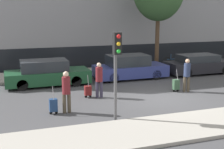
{
  "coord_description": "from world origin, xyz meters",
  "views": [
    {
      "loc": [
        -7.0,
        -13.0,
        4.17
      ],
      "look_at": [
        -1.89,
        1.8,
        0.95
      ],
      "focal_mm": 50.0,
      "sensor_mm": 36.0,
      "label": 1
    }
  ],
  "objects_px": {
    "parked_car_0": "(47,74)",
    "trolley_center": "(88,91)",
    "pedestrian_center": "(99,78)",
    "traffic_light": "(116,59)",
    "parked_car_2": "(199,64)",
    "pedestrian_left": "(66,89)",
    "trolley_left": "(53,105)",
    "parked_car_1": "(130,68)",
    "parked_bicycle": "(173,62)",
    "pedestrian_right": "(187,73)",
    "trolley_right": "(176,85)"
  },
  "relations": [
    {
      "from": "parked_car_0",
      "to": "trolley_center",
      "type": "relative_size",
      "value": 4.18
    },
    {
      "from": "pedestrian_center",
      "to": "traffic_light",
      "type": "xyz_separation_m",
      "value": [
        -0.37,
        -3.47,
        1.46
      ]
    },
    {
      "from": "parked_car_2",
      "to": "pedestrian_left",
      "type": "distance_m",
      "value": 11.29
    },
    {
      "from": "trolley_center",
      "to": "trolley_left",
      "type": "bearing_deg",
      "value": -135.41
    },
    {
      "from": "parked_car_1",
      "to": "parked_car_2",
      "type": "relative_size",
      "value": 0.97
    },
    {
      "from": "trolley_center",
      "to": "traffic_light",
      "type": "xyz_separation_m",
      "value": [
        0.16,
        -3.64,
        2.09
      ]
    },
    {
      "from": "parked_car_2",
      "to": "pedestrian_center",
      "type": "height_order",
      "value": "pedestrian_center"
    },
    {
      "from": "parked_car_1",
      "to": "pedestrian_left",
      "type": "height_order",
      "value": "pedestrian_left"
    },
    {
      "from": "pedestrian_center",
      "to": "parked_bicycle",
      "type": "relative_size",
      "value": 0.97
    },
    {
      "from": "pedestrian_center",
      "to": "pedestrian_right",
      "type": "height_order",
      "value": "pedestrian_right"
    },
    {
      "from": "trolley_left",
      "to": "trolley_center",
      "type": "bearing_deg",
      "value": 44.59
    },
    {
      "from": "parked_car_1",
      "to": "traffic_light",
      "type": "bearing_deg",
      "value": -115.88
    },
    {
      "from": "trolley_right",
      "to": "traffic_light",
      "type": "relative_size",
      "value": 0.35
    },
    {
      "from": "parked_car_0",
      "to": "traffic_light",
      "type": "height_order",
      "value": "traffic_light"
    },
    {
      "from": "pedestrian_left",
      "to": "parked_bicycle",
      "type": "distance_m",
      "value": 12.08
    },
    {
      "from": "parked_car_1",
      "to": "parked_car_2",
      "type": "height_order",
      "value": "parked_car_1"
    },
    {
      "from": "parked_car_2",
      "to": "parked_bicycle",
      "type": "relative_size",
      "value": 2.62
    },
    {
      "from": "parked_car_2",
      "to": "traffic_light",
      "type": "distance_m",
      "value": 11.05
    },
    {
      "from": "trolley_left",
      "to": "parked_bicycle",
      "type": "xyz_separation_m",
      "value": [
        9.91,
        7.6,
        0.12
      ]
    },
    {
      "from": "parked_car_2",
      "to": "traffic_light",
      "type": "relative_size",
      "value": 1.37
    },
    {
      "from": "pedestrian_left",
      "to": "pedestrian_right",
      "type": "bearing_deg",
      "value": 13.54
    },
    {
      "from": "trolley_center",
      "to": "parked_bicycle",
      "type": "bearing_deg",
      "value": 35.49
    },
    {
      "from": "parked_car_0",
      "to": "pedestrian_left",
      "type": "bearing_deg",
      "value": -88.61
    },
    {
      "from": "pedestrian_left",
      "to": "trolley_left",
      "type": "distance_m",
      "value": 0.83
    },
    {
      "from": "trolley_center",
      "to": "trolley_right",
      "type": "relative_size",
      "value": 0.94
    },
    {
      "from": "trolley_center",
      "to": "parked_bicycle",
      "type": "relative_size",
      "value": 0.63
    },
    {
      "from": "parked_car_2",
      "to": "trolley_left",
      "type": "relative_size",
      "value": 3.94
    },
    {
      "from": "pedestrian_center",
      "to": "trolley_center",
      "type": "distance_m",
      "value": 0.84
    },
    {
      "from": "parked_car_0",
      "to": "pedestrian_right",
      "type": "relative_size",
      "value": 2.71
    },
    {
      "from": "parked_car_1",
      "to": "trolley_center",
      "type": "bearing_deg",
      "value": -136.49
    },
    {
      "from": "parked_car_0",
      "to": "pedestrian_center",
      "type": "height_order",
      "value": "pedestrian_center"
    },
    {
      "from": "pedestrian_center",
      "to": "pedestrian_right",
      "type": "relative_size",
      "value": 1.0
    },
    {
      "from": "pedestrian_center",
      "to": "traffic_light",
      "type": "bearing_deg",
      "value": -78.51
    },
    {
      "from": "trolley_center",
      "to": "pedestrian_right",
      "type": "distance_m",
      "value": 5.23
    },
    {
      "from": "trolley_left",
      "to": "pedestrian_left",
      "type": "bearing_deg",
      "value": -1.6
    },
    {
      "from": "trolley_left",
      "to": "traffic_light",
      "type": "height_order",
      "value": "traffic_light"
    },
    {
      "from": "pedestrian_center",
      "to": "pedestrian_left",
      "type": "bearing_deg",
      "value": -119.82
    },
    {
      "from": "trolley_right",
      "to": "pedestrian_right",
      "type": "bearing_deg",
      "value": -16.93
    },
    {
      "from": "pedestrian_right",
      "to": "parked_car_1",
      "type": "bearing_deg",
      "value": 128.92
    },
    {
      "from": "pedestrian_center",
      "to": "trolley_center",
      "type": "bearing_deg",
      "value": -179.94
    },
    {
      "from": "trolley_right",
      "to": "parked_car_1",
      "type": "bearing_deg",
      "value": 105.7
    },
    {
      "from": "parked_car_0",
      "to": "parked_car_2",
      "type": "height_order",
      "value": "parked_car_0"
    },
    {
      "from": "pedestrian_left",
      "to": "pedestrian_center",
      "type": "xyz_separation_m",
      "value": [
        1.94,
        1.79,
        -0.02
      ]
    },
    {
      "from": "parked_car_0",
      "to": "pedestrian_center",
      "type": "xyz_separation_m",
      "value": [
        2.07,
        -3.41,
        0.31
      ]
    },
    {
      "from": "parked_car_1",
      "to": "pedestrian_center",
      "type": "height_order",
      "value": "pedestrian_center"
    },
    {
      "from": "trolley_left",
      "to": "traffic_light",
      "type": "xyz_separation_m",
      "value": [
        2.13,
        -1.7,
        2.06
      ]
    },
    {
      "from": "pedestrian_center",
      "to": "trolley_right",
      "type": "bearing_deg",
      "value": 14.07
    },
    {
      "from": "trolley_center",
      "to": "pedestrian_right",
      "type": "height_order",
      "value": "pedestrian_right"
    },
    {
      "from": "parked_bicycle",
      "to": "traffic_light",
      "type": "bearing_deg",
      "value": -129.92
    },
    {
      "from": "parked_car_1",
      "to": "pedestrian_left",
      "type": "distance_m",
      "value": 7.31
    }
  ]
}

